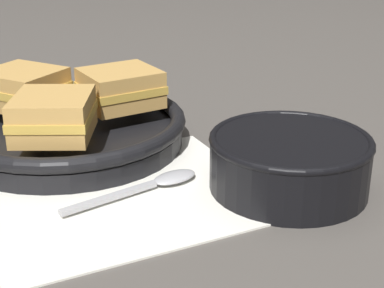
# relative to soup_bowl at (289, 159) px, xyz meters

# --- Properties ---
(ground_plane) EXTENTS (4.00, 4.00, 0.00)m
(ground_plane) POSITION_rel_soup_bowl_xyz_m (-0.10, 0.09, -0.03)
(ground_plane) COLOR #56514C
(napkin) EXTENTS (0.31, 0.27, 0.00)m
(napkin) POSITION_rel_soup_bowl_xyz_m (-0.15, 0.08, -0.03)
(napkin) COLOR white
(napkin) RESTS_ON ground_plane
(soup_bowl) EXTENTS (0.17, 0.17, 0.06)m
(soup_bowl) POSITION_rel_soup_bowl_xyz_m (0.00, 0.00, 0.00)
(soup_bowl) COLOR black
(soup_bowl) RESTS_ON ground_plane
(spoon) EXTENTS (0.16, 0.03, 0.01)m
(spoon) POSITION_rel_soup_bowl_xyz_m (-0.11, 0.08, -0.03)
(spoon) COLOR #B7B7BC
(spoon) RESTS_ON napkin
(skillet) EXTENTS (0.29, 0.40, 0.04)m
(skillet) POSITION_rel_soup_bowl_xyz_m (-0.14, 0.24, -0.01)
(skillet) COLOR black
(skillet) RESTS_ON ground_plane
(sandwich_near_left) EXTENTS (0.12, 0.12, 0.05)m
(sandwich_near_left) POSITION_rel_soup_bowl_xyz_m (-0.18, 0.18, 0.03)
(sandwich_near_left) COLOR tan
(sandwich_near_left) RESTS_ON skillet
(sandwich_near_right) EXTENTS (0.09, 0.09, 0.05)m
(sandwich_near_right) POSITION_rel_soup_bowl_xyz_m (-0.07, 0.23, 0.03)
(sandwich_near_right) COLOR tan
(sandwich_near_right) RESTS_ON skillet
(sandwich_far_left) EXTENTS (0.12, 0.12, 0.05)m
(sandwich_far_left) POSITION_rel_soup_bowl_xyz_m (-0.17, 0.30, 0.03)
(sandwich_far_left) COLOR tan
(sandwich_far_left) RESTS_ON skillet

